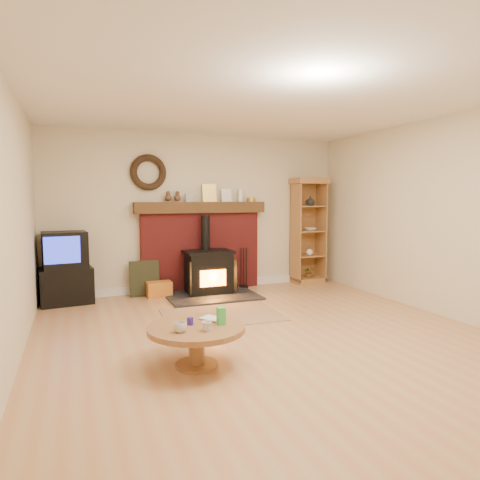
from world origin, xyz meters
name	(u,v)px	position (x,y,z in m)	size (l,w,h in m)	color
ground	(268,337)	(0.00, 0.00, 0.00)	(5.50, 5.50, 0.00)	#BB7E4E
room_shell	(264,183)	(-0.02, 0.09, 1.72)	(5.02, 5.52, 2.61)	beige
chimney_breast	(201,243)	(0.00, 2.67, 0.80)	(2.20, 0.22, 1.78)	maroon
wood_stove	(209,273)	(0.01, 2.27, 0.34)	(1.40, 1.00, 1.27)	black
area_rug	(222,315)	(-0.19, 1.03, 0.01)	(1.51, 1.04, 0.01)	brown
tv_unit	(66,269)	(-2.12, 2.47, 0.51)	(0.78, 0.58, 1.06)	black
curio_cabinet	(308,231)	(1.97, 2.55, 0.95)	(0.61, 0.44, 1.90)	#9B6632
firelog_box	(159,289)	(-0.77, 2.40, 0.12)	(0.38, 0.24, 0.24)	gold
leaning_painting	(145,278)	(-0.97, 2.55, 0.28)	(0.47, 0.03, 0.56)	black
fire_tools	(244,281)	(0.70, 2.50, 0.13)	(0.16, 0.16, 0.70)	black
coffee_table	(197,333)	(-0.96, -0.51, 0.31)	(0.90, 0.90, 0.55)	brown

